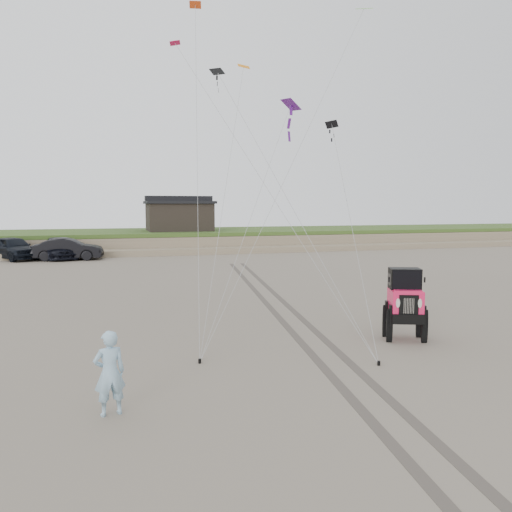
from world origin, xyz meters
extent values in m
plane|color=#6B6054|center=(0.00, 0.00, 0.00)|extent=(160.00, 160.00, 0.00)
cube|color=#7A6B54|center=(0.00, 38.00, 0.70)|extent=(160.00, 12.00, 1.40)
cube|color=#2D4719|center=(0.00, 38.00, 1.55)|extent=(160.00, 12.00, 0.35)
cube|color=#7A6B54|center=(0.00, 31.50, 0.25)|extent=(160.00, 3.50, 0.50)
cube|color=black|center=(2.00, 37.00, 3.03)|extent=(6.00, 5.00, 2.60)
cube|color=black|center=(2.00, 37.00, 4.45)|extent=(6.40, 5.40, 0.25)
cube|color=black|center=(2.00, 37.00, 4.83)|extent=(6.40, 1.20, 0.50)
imported|color=black|center=(-11.68, 30.36, 0.90)|extent=(4.75, 5.56, 1.80)
imported|color=black|center=(-7.61, 28.91, 0.84)|extent=(5.24, 2.31, 1.67)
imported|color=black|center=(-8.32, 30.29, 0.81)|extent=(3.34, 5.93, 1.62)
imported|color=#83BCCA|center=(-4.79, -1.55, 0.85)|extent=(0.70, 0.53, 1.71)
cube|color=black|center=(-0.72, 6.95, 9.02)|extent=(0.61, 0.37, 0.39)
cube|color=orange|center=(2.00, 13.18, 11.03)|extent=(0.63, 0.34, 0.31)
cube|color=#5C1783|center=(3.61, 10.78, 8.81)|extent=(0.68, 1.26, 0.63)
cube|color=#65DD27|center=(5.55, 7.54, 12.12)|extent=(0.82, 0.69, 0.18)
cube|color=black|center=(3.35, 5.76, 7.13)|extent=(0.48, 0.44, 0.29)
cube|color=#D04213|center=(-1.03, 9.57, 12.29)|extent=(0.51, 0.32, 0.23)
cube|color=#D71A52|center=(-2.11, 7.93, 10.20)|extent=(0.44, 0.31, 0.17)
cylinder|color=black|center=(-2.52, 1.16, 0.06)|extent=(0.08, 0.08, 0.12)
cylinder|color=black|center=(1.91, -0.36, 0.06)|extent=(0.08, 0.08, 0.12)
cube|color=#4C443D|center=(1.60, 8.00, 0.00)|extent=(4.42, 29.74, 0.01)
cube|color=#4C443D|center=(2.40, 8.00, 0.00)|extent=(4.42, 29.74, 0.01)
camera|label=1|loc=(-4.76, -11.49, 4.13)|focal=35.00mm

